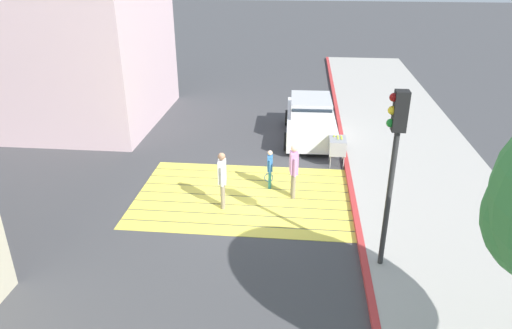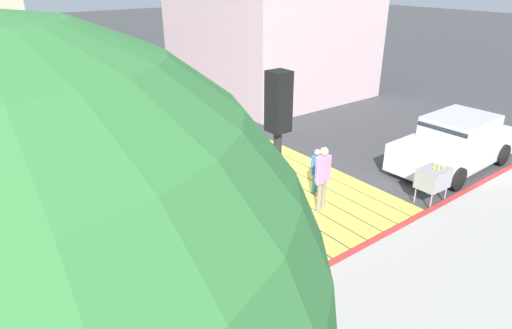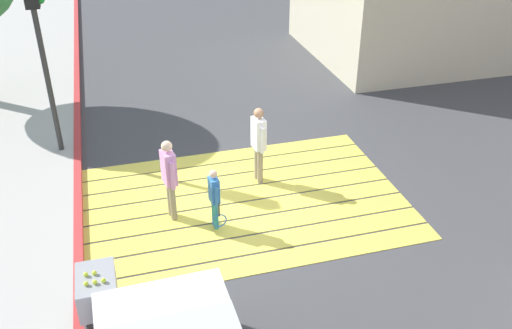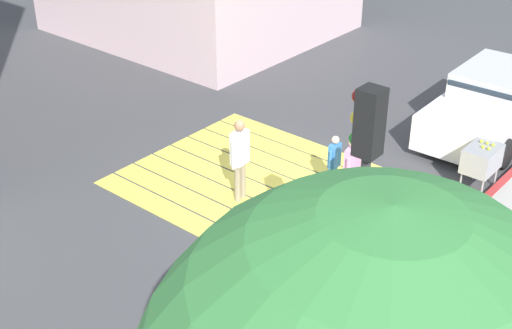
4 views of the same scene
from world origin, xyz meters
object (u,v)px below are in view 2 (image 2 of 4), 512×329
object	(u,v)px
car_parked_near_curb	(455,144)
traffic_light_corner	(276,154)
pedestrian_child_with_racket	(316,169)
pedestrian_adult_trailing	(323,174)
tennis_ball_cart	(433,178)
pedestrian_adult_lead	(246,156)
street_tree	(48,316)

from	to	relation	value
car_parked_near_curb	traffic_light_corner	world-z (taller)	traffic_light_corner
car_parked_near_curb	pedestrian_child_with_racket	size ratio (longest dim) A/B	3.47
traffic_light_corner	pedestrian_adult_trailing	bearing A→B (deg)	-57.02
car_parked_near_curb	traffic_light_corner	distance (m)	8.72
traffic_light_corner	pedestrian_adult_trailing	size ratio (longest dim) A/B	2.53
car_parked_near_curb	pedestrian_child_with_racket	xyz separation A→B (m)	(1.26, 4.48, -0.03)
tennis_ball_cart	pedestrian_child_with_racket	distance (m)	2.91
traffic_light_corner	pedestrian_adult_lead	size ratio (longest dim) A/B	2.49
car_parked_near_curb	traffic_light_corner	size ratio (longest dim) A/B	1.02
traffic_light_corner	street_tree	world-z (taller)	street_tree
traffic_light_corner	pedestrian_child_with_racket	xyz separation A→B (m)	(2.84, -3.78, -2.34)
traffic_light_corner	pedestrian_adult_trailing	distance (m)	4.38
pedestrian_adult_lead	pedestrian_adult_trailing	distance (m)	2.15
pedestrian_adult_trailing	pedestrian_child_with_racket	distance (m)	0.95
car_parked_near_curb	pedestrian_adult_trailing	bearing A→B (deg)	84.05
car_parked_near_curb	pedestrian_adult_lead	size ratio (longest dim) A/B	2.55
tennis_ball_cart	pedestrian_adult_lead	world-z (taller)	pedestrian_adult_lead
street_tree	pedestrian_adult_lead	world-z (taller)	street_tree
street_tree	pedestrian_adult_trailing	world-z (taller)	street_tree
car_parked_near_curb	tennis_ball_cart	world-z (taller)	car_parked_near_curb
traffic_light_corner	pedestrian_child_with_racket	world-z (taller)	traffic_light_corner
pedestrian_adult_lead	traffic_light_corner	bearing A→B (deg)	149.57
tennis_ball_cart	traffic_light_corner	bearing A→B (deg)	96.75
pedestrian_adult_lead	car_parked_near_curb	bearing A→B (deg)	-113.06
tennis_ball_cart	pedestrian_child_with_racket	xyz separation A→B (m)	(2.16, 1.95, 0.00)
pedestrian_adult_lead	pedestrian_child_with_racket	distance (m)	1.88
street_tree	pedestrian_child_with_racket	distance (m)	9.26
car_parked_near_curb	street_tree	size ratio (longest dim) A/B	0.82
pedestrian_adult_trailing	tennis_ball_cart	bearing A→B (deg)	-119.78
street_tree	pedestrian_adult_lead	size ratio (longest dim) A/B	3.12
pedestrian_adult_lead	pedestrian_adult_trailing	world-z (taller)	pedestrian_adult_lead
traffic_light_corner	street_tree	bearing A→B (deg)	121.37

